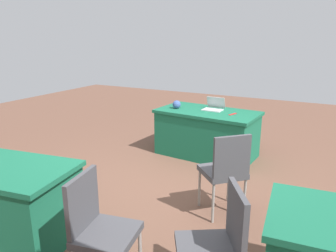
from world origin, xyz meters
TOP-DOWN VIEW (x-y plane):
  - ground_plane at (0.00, 0.00)m, footprint 14.40×14.40m
  - table_foreground at (0.09, -1.54)m, footprint 1.71×1.02m
  - chair_tucked_right at (-1.11, 1.42)m, footprint 0.60×0.60m
  - chair_aisle at (-0.22, 1.65)m, footprint 0.51×0.51m
  - chair_by_pillar at (-0.77, 0.16)m, footprint 0.62×0.62m
  - laptop_silver at (0.03, -1.66)m, footprint 0.33×0.30m
  - yarn_ball at (0.62, -1.47)m, footprint 0.14×0.14m
  - scissors_red at (-0.35, -1.49)m, footprint 0.09×0.18m

SIDE VIEW (x-z plane):
  - ground_plane at x=0.00m, z-range 0.00..0.00m
  - table_foreground at x=0.09m, z-range 0.00..0.78m
  - chair_aisle at x=-0.22m, z-range 0.07..1.03m
  - chair_tucked_right at x=-1.11m, z-range 0.07..1.03m
  - chair_by_pillar at x=-0.77m, z-range 0.08..1.05m
  - scissors_red at x=-0.35m, z-range 0.77..0.78m
  - laptop_silver at x=0.03m, z-range 0.71..0.92m
  - yarn_ball at x=0.62m, z-range 0.77..0.91m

